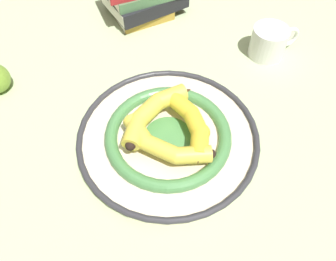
{
  "coord_description": "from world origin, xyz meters",
  "views": [
    {
      "loc": [
        -0.31,
        -0.26,
        0.57
      ],
      "look_at": [
        -0.03,
        0.02,
        0.04
      ],
      "focal_mm": 35.0,
      "sensor_mm": 36.0,
      "label": 1
    }
  ],
  "objects_px": {
    "banana_b": "(153,111)",
    "banana_c": "(162,144)",
    "decorative_bowl": "(168,137)",
    "banana_a": "(193,125)",
    "coffee_mug": "(269,42)"
  },
  "relations": [
    {
      "from": "banana_a",
      "to": "banana_c",
      "type": "relative_size",
      "value": 0.82
    },
    {
      "from": "banana_b",
      "to": "banana_c",
      "type": "height_order",
      "value": "banana_b"
    },
    {
      "from": "banana_b",
      "to": "banana_c",
      "type": "bearing_deg",
      "value": 51.35
    },
    {
      "from": "banana_b",
      "to": "coffee_mug",
      "type": "xyz_separation_m",
      "value": [
        0.37,
        -0.03,
        -0.02
      ]
    },
    {
      "from": "decorative_bowl",
      "to": "banana_c",
      "type": "distance_m",
      "value": 0.06
    },
    {
      "from": "banana_c",
      "to": "coffee_mug",
      "type": "height_order",
      "value": "coffee_mug"
    },
    {
      "from": "banana_a",
      "to": "banana_b",
      "type": "distance_m",
      "value": 0.09
    },
    {
      "from": "decorative_bowl",
      "to": "banana_b",
      "type": "distance_m",
      "value": 0.06
    },
    {
      "from": "decorative_bowl",
      "to": "banana_a",
      "type": "height_order",
      "value": "banana_a"
    },
    {
      "from": "banana_a",
      "to": "banana_c",
      "type": "bearing_deg",
      "value": 108.38
    },
    {
      "from": "decorative_bowl",
      "to": "banana_b",
      "type": "xyz_separation_m",
      "value": [
        0.0,
        0.05,
        0.04
      ]
    },
    {
      "from": "coffee_mug",
      "to": "banana_c",
      "type": "bearing_deg",
      "value": -150.31
    },
    {
      "from": "decorative_bowl",
      "to": "banana_a",
      "type": "relative_size",
      "value": 2.32
    },
    {
      "from": "banana_b",
      "to": "coffee_mug",
      "type": "distance_m",
      "value": 0.37
    },
    {
      "from": "decorative_bowl",
      "to": "banana_b",
      "type": "bearing_deg",
      "value": 85.86
    }
  ]
}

